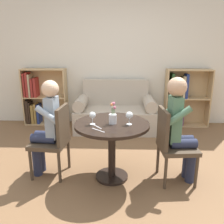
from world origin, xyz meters
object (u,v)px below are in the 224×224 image
Objects in this scene: person_right at (180,127)px; flower_vase at (113,116)px; person_left at (47,126)px; bookshelf_right at (181,99)px; wine_glass_left at (92,116)px; wine_glass_right at (129,116)px; couch at (115,113)px; chair_left at (55,138)px; bookshelf_left at (40,98)px; chair_right at (172,142)px.

person_right reaches higher than flower_vase.
bookshelf_right is at bearing 138.66° from person_left.
person_right is 4.90× the size of flower_vase.
wine_glass_left is 0.98× the size of wine_glass_right.
couch is 1.90m from wine_glass_left.
wine_glass_left is (0.58, -0.12, 0.18)m from person_left.
bookshelf_right is 1.26× the size of chair_left.
bookshelf_right is at bearing 140.13° from chair_left.
bookshelf_right is 2.11m from person_right.
couch is 1.88m from wine_glass_right.
bookshelf_left is 2.49m from wine_glass_left.
person_left is at bearing 173.65° from wine_glass_right.
bookshelf_left is 1.00× the size of bookshelf_right.
bookshelf_right reaches higher than wine_glass_right.
person_left is 0.83m from flower_vase.
chair_right is (0.70, -1.79, 0.18)m from couch.
chair_left is 1.41m from chair_right.
bookshelf_left is 0.90× the size of person_right.
wine_glass_left is at bearing 86.20° from chair_right.
flower_vase is at bearing 90.26° from chair_left.
bookshelf_left is 0.94× the size of person_left.
chair_right is at bearing -42.52° from bookshelf_left.
wine_glass_left is at bearing -57.59° from bookshelf_left.
chair_right is 0.60m from wine_glass_right.
person_left is (-2.10, -1.96, 0.10)m from bookshelf_right.
bookshelf_left is 2.58m from flower_vase.
person_right is at bearing -0.26° from flower_vase.
couch is at bearing -168.56° from bookshelf_right.
couch is 10.06× the size of wine_glass_left.
couch is at bearing 83.12° from wine_glass_left.
bookshelf_left is at bearing 170.13° from couch.
person_left is (-0.09, 0.01, 0.15)m from chair_left.
bookshelf_left reaches higher than wine_glass_right.
bookshelf_right is (1.30, 0.26, 0.23)m from couch.
chair_left is 0.71× the size of person_right.
couch reaches higher than wine_glass_left.
person_right reaches higher than person_left.
chair_right is 0.21m from person_right.
wine_glass_right is 0.19m from flower_vase.
bookshelf_left reaches higher than chair_right.
wine_glass_right is at bearing 89.33° from person_left.
person_right is (0.08, 0.01, 0.19)m from chair_right.
chair_right is at bearing 92.24° from chair_left.
wine_glass_left is at bearing -169.91° from flower_vase.
person_left reaches higher than flower_vase.
bookshelf_left is at bearing 179.92° from bookshelf_right.
couch is at bearing 160.53° from person_left.
person_right is at bearing -104.16° from bookshelf_right.
chair_left reaches higher than wine_glass_right.
person_left is at bearing -69.13° from bookshelf_left.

